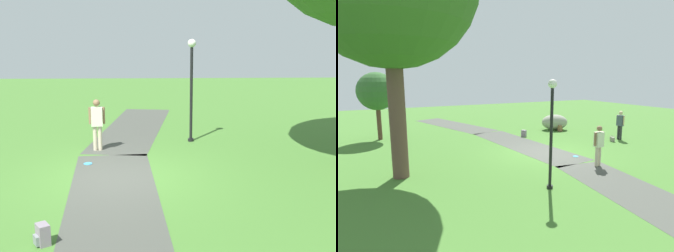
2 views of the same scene
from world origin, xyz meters
TOP-DOWN VIEW (x-y plane):
  - ground_plane at (0.00, 0.00)m, footprint 48.00×48.00m
  - footpath_segment_near at (-6.03, 0.14)m, footprint 8.21×3.13m
  - footpath_segment_mid at (1.92, -0.01)m, footprint 8.16×2.84m
  - lamp_post at (-3.73, 2.21)m, footprint 0.28×0.28m
  - man_near_boulder at (-2.66, -0.91)m, footprint 0.27×0.52m
  - spare_backpack_on_lawn at (3.73, -1.14)m, footprint 0.34×0.35m
  - frisbee_on_grass at (-1.17, -1.03)m, footprint 0.25×0.25m

SIDE VIEW (x-z plane):
  - ground_plane at x=0.00m, z-range 0.00..0.00m
  - footpath_segment_near at x=-6.03m, z-range 0.00..0.01m
  - footpath_segment_mid at x=1.92m, z-range 0.00..0.01m
  - frisbee_on_grass at x=-1.17m, z-range 0.00..0.02m
  - spare_backpack_on_lawn at x=3.73m, z-range -0.01..0.39m
  - man_near_boulder at x=-2.66m, z-range 0.13..1.80m
  - lamp_post at x=-3.73m, z-range 0.42..3.95m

